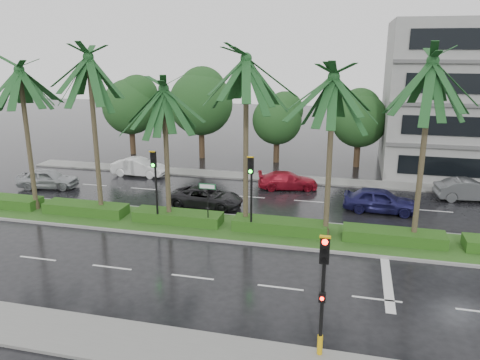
% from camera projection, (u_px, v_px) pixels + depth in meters
% --- Properties ---
extents(ground, '(120.00, 120.00, 0.00)m').
position_uv_depth(ground, '(223.00, 235.00, 25.70)').
color(ground, black).
rests_on(ground, ground).
extents(near_sidewalk, '(40.00, 2.40, 0.12)m').
position_uv_depth(near_sidewalk, '(142.00, 345.00, 16.16)').
color(near_sidewalk, slate).
rests_on(near_sidewalk, ground).
extents(far_sidewalk, '(40.00, 2.00, 0.12)m').
position_uv_depth(far_sidewalk, '(264.00, 177.00, 36.89)').
color(far_sidewalk, slate).
rests_on(far_sidewalk, ground).
extents(median, '(36.00, 4.00, 0.15)m').
position_uv_depth(median, '(228.00, 227.00, 26.61)').
color(median, gray).
rests_on(median, ground).
extents(hedge, '(35.20, 1.40, 0.60)m').
position_uv_depth(hedge, '(228.00, 221.00, 26.51)').
color(hedge, '#194513').
rests_on(hedge, median).
extents(lane_markings, '(34.00, 13.06, 0.01)m').
position_uv_depth(lane_markings, '(276.00, 244.00, 24.60)').
color(lane_markings, silver).
rests_on(lane_markings, ground).
extents(palm_row, '(26.30, 4.20, 10.09)m').
position_uv_depth(palm_row, '(204.00, 82.00, 24.68)').
color(palm_row, '#403525').
rests_on(palm_row, median).
extents(signal_near, '(0.34, 0.45, 4.36)m').
position_uv_depth(signal_near, '(323.00, 291.00, 14.86)').
color(signal_near, black).
rests_on(signal_near, near_sidewalk).
extents(signal_median_left, '(0.34, 0.42, 4.36)m').
position_uv_depth(signal_median_left, '(155.00, 177.00, 26.08)').
color(signal_median_left, black).
rests_on(signal_median_left, median).
extents(signal_median_right, '(0.34, 0.42, 4.36)m').
position_uv_depth(signal_median_right, '(251.00, 183.00, 24.81)').
color(signal_median_right, black).
rests_on(signal_median_right, median).
extents(street_sign, '(0.95, 0.09, 2.60)m').
position_uv_depth(street_sign, '(207.00, 195.00, 25.80)').
color(street_sign, black).
rests_on(street_sign, median).
extents(bg_trees, '(33.24, 5.77, 8.33)m').
position_uv_depth(bg_trees, '(268.00, 108.00, 40.98)').
color(bg_trees, '#382E19').
rests_on(bg_trees, ground).
extents(car_silver, '(2.48, 4.53, 1.46)m').
position_uv_depth(car_silver, '(48.00, 178.00, 34.07)').
color(car_silver, '#9FA3A6').
rests_on(car_silver, ground).
extents(car_white, '(1.56, 4.34, 1.42)m').
position_uv_depth(car_white, '(139.00, 167.00, 37.36)').
color(car_white, white).
rests_on(car_white, ground).
extents(car_darkgrey, '(2.36, 4.78, 1.30)m').
position_uv_depth(car_darkgrey, '(207.00, 197.00, 30.07)').
color(car_darkgrey, black).
rests_on(car_darkgrey, ground).
extents(car_red, '(2.75, 4.61, 1.25)m').
position_uv_depth(car_red, '(288.00, 180.00, 33.94)').
color(car_red, '#A31123').
rests_on(car_red, ground).
extents(car_blue, '(2.00, 4.56, 1.53)m').
position_uv_depth(car_blue, '(380.00, 200.00, 29.16)').
color(car_blue, '#1A194D').
rests_on(car_blue, ground).
extents(car_grey, '(2.13, 4.56, 1.45)m').
position_uv_depth(car_grey, '(469.00, 190.00, 31.38)').
color(car_grey, '#4D4F52').
rests_on(car_grey, ground).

